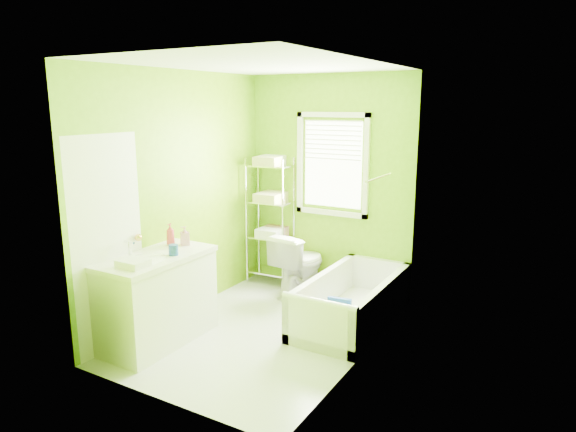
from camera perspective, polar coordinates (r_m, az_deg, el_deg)
The scene contains 9 objects.
ground at distance 5.34m, azimuth -2.56°, elevation -12.62°, with size 2.90×2.90×0.00m, color silver.
room_envelope at distance 4.89m, azimuth -2.74°, elevation 4.04°, with size 2.14×2.94×2.62m.
window at distance 6.10m, azimuth 4.95°, elevation 6.31°, with size 0.92×0.05×1.22m.
door at distance 4.94m, azimuth -19.31°, elevation -3.06°, with size 0.09×0.80×2.00m.
right_wall_decor at distance 4.45m, azimuth 8.45°, elevation 0.11°, with size 0.04×1.48×1.17m.
bathtub at distance 5.48m, azimuth 6.99°, elevation -10.10°, with size 0.75×1.62×0.52m.
toilet at distance 6.16m, azimuth 1.27°, elevation -5.30°, with size 0.43×0.75×0.77m, color white.
vanity at distance 5.10m, azimuth -14.36°, elevation -8.64°, with size 0.59×1.15×1.08m.
wire_shelf_unit at distance 6.41m, azimuth -1.76°, elevation 1.04°, with size 0.56×0.45×1.63m.
Camera 1 is at (2.62, -4.07, 2.26)m, focal length 32.00 mm.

